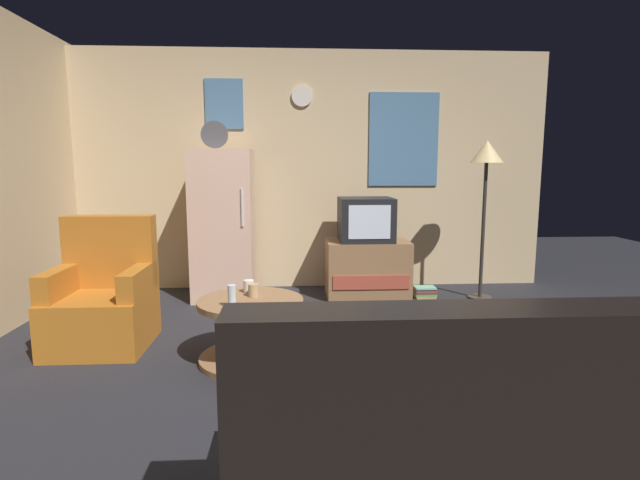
% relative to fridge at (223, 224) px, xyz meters
% --- Properties ---
extents(ground_plane, '(12.00, 12.00, 0.00)m').
position_rel_fridge_xyz_m(ground_plane, '(0.89, -1.98, -0.75)').
color(ground_plane, '#232328').
extents(wall_with_art, '(5.20, 0.12, 2.56)m').
position_rel_fridge_xyz_m(wall_with_art, '(0.89, 0.47, 0.53)').
color(wall_with_art, '#D1B284').
rests_on(wall_with_art, ground_plane).
extents(fridge, '(0.60, 0.62, 1.77)m').
position_rel_fridge_xyz_m(fridge, '(0.00, 0.00, 0.00)').
color(fridge, beige).
rests_on(fridge, ground_plane).
extents(tv_stand, '(0.84, 0.53, 0.58)m').
position_rel_fridge_xyz_m(tv_stand, '(1.47, -0.03, -0.46)').
color(tv_stand, '#8E6642').
rests_on(tv_stand, ground_plane).
extents(crt_tv, '(0.54, 0.51, 0.44)m').
position_rel_fridge_xyz_m(crt_tv, '(1.44, -0.03, 0.05)').
color(crt_tv, black).
rests_on(crt_tv, tv_stand).
extents(standing_lamp, '(0.32, 0.32, 1.59)m').
position_rel_fridge_xyz_m(standing_lamp, '(2.60, -0.20, 0.60)').
color(standing_lamp, '#332D28').
rests_on(standing_lamp, ground_plane).
extents(coffee_table, '(0.72, 0.72, 0.44)m').
position_rel_fridge_xyz_m(coffee_table, '(0.41, -1.71, -0.53)').
color(coffee_table, '#8E6642').
rests_on(coffee_table, ground_plane).
extents(wine_glass, '(0.05, 0.05, 0.15)m').
position_rel_fridge_xyz_m(wine_glass, '(0.31, -1.91, -0.24)').
color(wine_glass, silver).
rests_on(wine_glass, coffee_table).
extents(mug_ceramic_white, '(0.08, 0.08, 0.09)m').
position_rel_fridge_xyz_m(mug_ceramic_white, '(0.38, -1.52, -0.27)').
color(mug_ceramic_white, silver).
rests_on(mug_ceramic_white, coffee_table).
extents(mug_ceramic_tan, '(0.08, 0.08, 0.09)m').
position_rel_fridge_xyz_m(mug_ceramic_tan, '(0.42, -1.64, -0.27)').
color(mug_ceramic_tan, tan).
rests_on(mug_ceramic_tan, coffee_table).
extents(armchair, '(0.68, 0.68, 0.96)m').
position_rel_fridge_xyz_m(armchair, '(-0.73, -1.31, -0.42)').
color(armchair, '#B2661E').
rests_on(armchair, ground_plane).
extents(couch, '(1.70, 0.80, 0.92)m').
position_rel_fridge_xyz_m(couch, '(1.33, -3.37, -0.44)').
color(couch, black).
rests_on(couch, ground_plane).
extents(book_stack, '(0.22, 0.17, 0.11)m').
position_rel_fridge_xyz_m(book_stack, '(2.05, -0.13, -0.70)').
color(book_stack, tan).
rests_on(book_stack, ground_plane).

